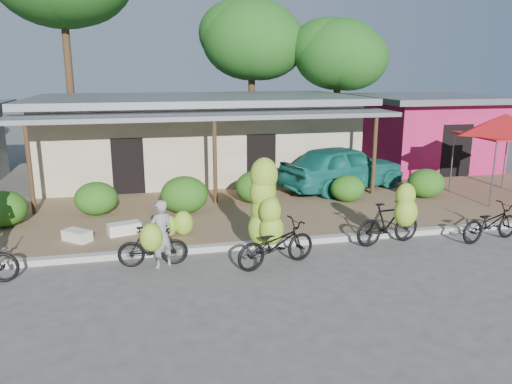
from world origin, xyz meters
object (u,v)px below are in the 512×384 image
red_canopy (505,125)px  sack_far (77,236)px  bike_far_right (491,223)px  sack_near (124,228)px  bike_right (392,219)px  tree_center_right (247,38)px  teal_van (343,167)px  vendor (161,234)px  tree_near_right (334,52)px  bike_left (153,245)px  bike_center (270,225)px

red_canopy → sack_far: bearing=-173.3°
red_canopy → bike_far_right: 5.23m
red_canopy → sack_near: bearing=-174.1°
bike_right → sack_far: (-7.87, 1.84, -0.45)m
tree_center_right → teal_van: bearing=-81.1°
vendor → teal_van: (6.77, 5.77, 0.15)m
tree_near_right → sack_far: size_ratio=9.22×
tree_near_right → bike_right: bearing=-104.7°
tree_near_right → vendor: bearing=-124.7°
tree_near_right → bike_far_right: (-0.74, -13.50, -4.72)m
sack_near → bike_right: bearing=-17.7°
bike_left → vendor: 0.32m
sack_far → teal_van: size_ratio=0.16×
tree_center_right → bike_far_right: (3.26, -15.50, -5.49)m
bike_right → sack_far: 8.09m
tree_center_right → bike_right: tree_center_right is taller
tree_center_right → bike_right: 16.16m
sack_far → bike_center: bearing=-26.1°
tree_center_right → vendor: size_ratio=4.99×
tree_near_right → bike_right: size_ratio=3.57×
tree_near_right → teal_van: 9.08m
bike_right → sack_near: bearing=63.3°
bike_far_right → vendor: size_ratio=1.25×
sack_far → vendor: size_ratio=0.47×
bike_left → bike_far_right: size_ratio=0.82×
tree_near_right → bike_far_right: bearing=-93.1°
bike_center → red_canopy: bearing=-84.3°
teal_van → vendor: bearing=111.6°
red_canopy → bike_right: (-5.80, -3.44, -1.90)m
bike_right → teal_van: teal_van is taller
bike_center → bike_far_right: (6.03, 0.17, -0.43)m
bike_left → sack_far: size_ratio=2.16×
bike_left → bike_center: (2.69, -0.29, 0.37)m
bike_center → bike_left: bearing=66.7°
sack_far → teal_van: teal_van is taller
bike_left → sack_near: bike_left is taller
bike_center → tree_near_right: bearing=-43.6°
red_canopy → teal_van: 5.55m
tree_center_right → red_canopy: bearing=-61.9°
tree_near_right → teal_van: size_ratio=1.43×
sack_near → teal_van: teal_van is taller
tree_center_right → bike_far_right: bearing=-78.1°
red_canopy → sack_far: red_canopy is taller
red_canopy → bike_right: bearing=-149.3°
tree_center_right → bike_right: size_ratio=4.10×
tree_center_right → tree_near_right: 4.54m
sack_near → bike_far_right: bearing=-14.1°
teal_van → sack_far: bearing=94.5°
teal_van → bike_left: bearing=110.8°
bike_far_right → sack_near: bike_far_right is taller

